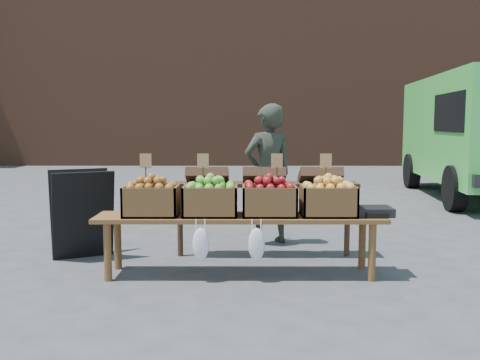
# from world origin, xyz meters

# --- Properties ---
(ground) EXTENTS (80.00, 80.00, 0.00)m
(ground) POSITION_xyz_m (0.00, 0.00, 0.00)
(ground) COLOR #47474A
(brick_building) EXTENTS (24.00, 4.00, 10.00)m
(brick_building) POSITION_xyz_m (0.00, 15.00, 5.00)
(brick_building) COLOR brown
(brick_building) RESTS_ON ground
(vendor) EXTENTS (0.71, 0.61, 1.66)m
(vendor) POSITION_xyz_m (0.12, 1.40, 0.83)
(vendor) COLOR #2C3126
(vendor) RESTS_ON ground
(chalkboard_sign) EXTENTS (0.71, 0.58, 0.95)m
(chalkboard_sign) POSITION_xyz_m (-1.89, 0.73, 0.48)
(chalkboard_sign) COLOR black
(chalkboard_sign) RESTS_ON ground
(back_table) EXTENTS (2.10, 0.44, 1.04)m
(back_table) POSITION_xyz_m (0.05, 0.79, 0.52)
(back_table) COLOR #3D2618
(back_table) RESTS_ON ground
(display_bench) EXTENTS (2.70, 0.56, 0.57)m
(display_bench) POSITION_xyz_m (-0.21, 0.07, 0.28)
(display_bench) COLOR brown
(display_bench) RESTS_ON ground
(crate_golden_apples) EXTENTS (0.50, 0.40, 0.28)m
(crate_golden_apples) POSITION_xyz_m (-1.03, 0.07, 0.71)
(crate_golden_apples) COLOR #AE7029
(crate_golden_apples) RESTS_ON display_bench
(crate_russet_pears) EXTENTS (0.50, 0.40, 0.28)m
(crate_russet_pears) POSITION_xyz_m (-0.48, 0.07, 0.71)
(crate_russet_pears) COLOR #569E26
(crate_russet_pears) RESTS_ON display_bench
(crate_red_apples) EXTENTS (0.50, 0.40, 0.28)m
(crate_red_apples) POSITION_xyz_m (0.07, 0.07, 0.71)
(crate_red_apples) COLOR #660A0B
(crate_red_apples) RESTS_ON display_bench
(crate_green_apples) EXTENTS (0.50, 0.40, 0.28)m
(crate_green_apples) POSITION_xyz_m (0.62, 0.07, 0.71)
(crate_green_apples) COLOR gold
(crate_green_apples) RESTS_ON display_bench
(weighing_scale) EXTENTS (0.34, 0.30, 0.08)m
(weighing_scale) POSITION_xyz_m (1.04, 0.07, 0.61)
(weighing_scale) COLOR black
(weighing_scale) RESTS_ON display_bench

